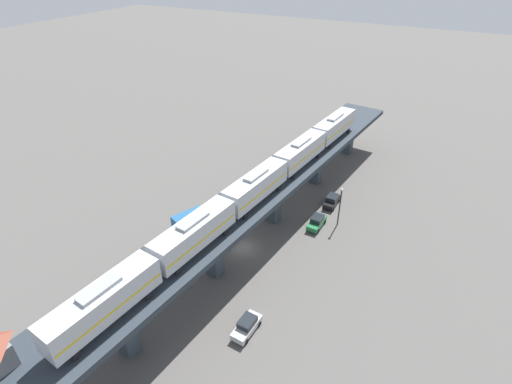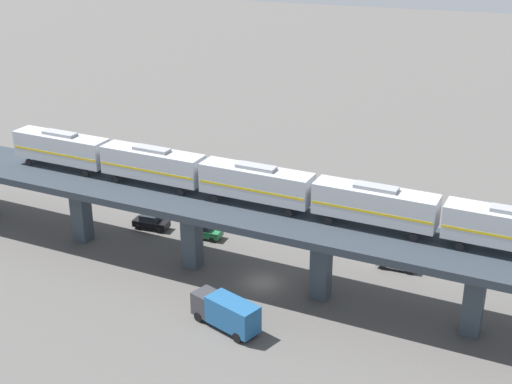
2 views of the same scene
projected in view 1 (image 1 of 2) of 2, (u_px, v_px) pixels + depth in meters
name	position (u px, v px, depth m)	size (l,w,h in m)	color
ground_plane	(243.00, 248.00, 59.92)	(400.00, 400.00, 0.00)	#514F4C
elevated_viaduct	(243.00, 209.00, 56.32)	(18.60, 92.36, 8.16)	#283039
subway_train	(256.00, 186.00, 54.54)	(9.75, 62.32, 4.45)	#ADB2BA
street_car_green	(317.00, 222.00, 63.87)	(2.07, 4.46, 1.89)	#1E6638
street_car_silver	(247.00, 326.00, 46.63)	(2.13, 4.49, 1.89)	#B7BABF
street_car_black	(332.00, 201.00, 69.08)	(1.96, 4.41, 1.89)	black
delivery_truck	(194.00, 220.00, 62.98)	(4.86, 7.51, 3.20)	#333338
street_lamp	(340.00, 204.00, 62.57)	(0.44, 0.44, 6.94)	black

